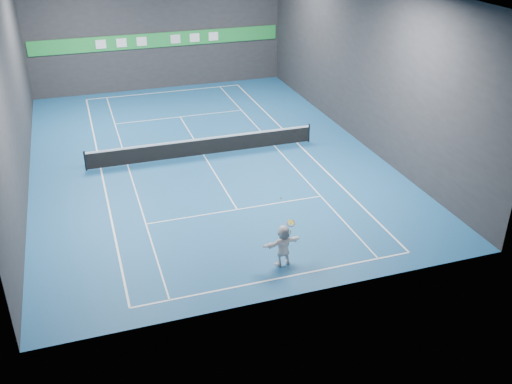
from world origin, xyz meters
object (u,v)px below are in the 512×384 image
object	(u,v)px
tennis_net	(203,146)
player	(283,245)
tennis_ball	(281,198)
tennis_racket	(291,224)

from	to	relation	value
tennis_net	player	bearing A→B (deg)	-87.72
player	tennis_ball	distance (m)	2.07
tennis_racket	player	bearing A→B (deg)	-171.07
player	tennis_ball	world-z (taller)	tennis_ball
player	tennis_ball	bearing A→B (deg)	2.95
tennis_ball	tennis_net	bearing A→B (deg)	91.49
player	tennis_net	bearing A→B (deg)	-95.11
player	tennis_net	xyz separation A→B (m)	(-0.44, 11.05, -0.30)
player	tennis_racket	world-z (taller)	tennis_racket
player	tennis_net	world-z (taller)	player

